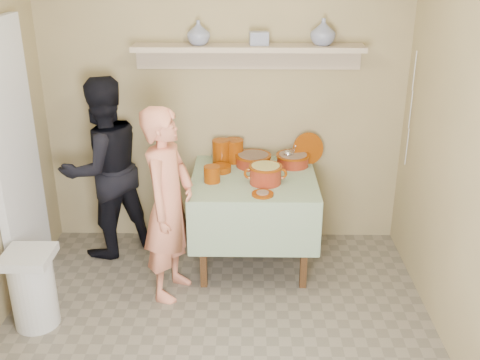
{
  "coord_description": "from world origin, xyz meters",
  "views": [
    {
      "loc": [
        0.21,
        -2.79,
        2.42
      ],
      "look_at": [
        0.15,
        0.75,
        0.95
      ],
      "focal_mm": 42.0,
      "sensor_mm": 36.0,
      "label": 1
    }
  ],
  "objects_px": {
    "serving_table": "(254,190)",
    "cazuela_rice": "(265,173)",
    "person_cook": "(169,205)",
    "trash_bin": "(33,288)",
    "person_helper": "(104,168)"
  },
  "relations": [
    {
      "from": "serving_table",
      "to": "cazuela_rice",
      "type": "distance_m",
      "value": 0.26
    },
    {
      "from": "person_cook",
      "to": "trash_bin",
      "type": "height_order",
      "value": "person_cook"
    },
    {
      "from": "person_cook",
      "to": "cazuela_rice",
      "type": "xyz_separation_m",
      "value": [
        0.7,
        0.31,
        0.12
      ]
    },
    {
      "from": "person_cook",
      "to": "trash_bin",
      "type": "xyz_separation_m",
      "value": [
        -0.89,
        -0.42,
        -0.44
      ]
    },
    {
      "from": "serving_table",
      "to": "trash_bin",
      "type": "distance_m",
      "value": 1.77
    },
    {
      "from": "serving_table",
      "to": "trash_bin",
      "type": "relative_size",
      "value": 1.74
    },
    {
      "from": "person_helper",
      "to": "cazuela_rice",
      "type": "distance_m",
      "value": 1.34
    },
    {
      "from": "person_cook",
      "to": "person_helper",
      "type": "height_order",
      "value": "person_helper"
    },
    {
      "from": "trash_bin",
      "to": "cazuela_rice",
      "type": "bearing_deg",
      "value": 24.82
    },
    {
      "from": "person_cook",
      "to": "trash_bin",
      "type": "bearing_deg",
      "value": 131.23
    },
    {
      "from": "cazuela_rice",
      "to": "trash_bin",
      "type": "xyz_separation_m",
      "value": [
        -1.59,
        -0.73,
        -0.56
      ]
    },
    {
      "from": "serving_table",
      "to": "cazuela_rice",
      "type": "xyz_separation_m",
      "value": [
        0.09,
        -0.13,
        0.2
      ]
    },
    {
      "from": "cazuela_rice",
      "to": "serving_table",
      "type": "bearing_deg",
      "value": 122.99
    },
    {
      "from": "person_helper",
      "to": "cazuela_rice",
      "type": "xyz_separation_m",
      "value": [
        1.31,
        -0.3,
        0.09
      ]
    },
    {
      "from": "person_helper",
      "to": "serving_table",
      "type": "xyz_separation_m",
      "value": [
        1.22,
        -0.17,
        -0.11
      ]
    }
  ]
}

